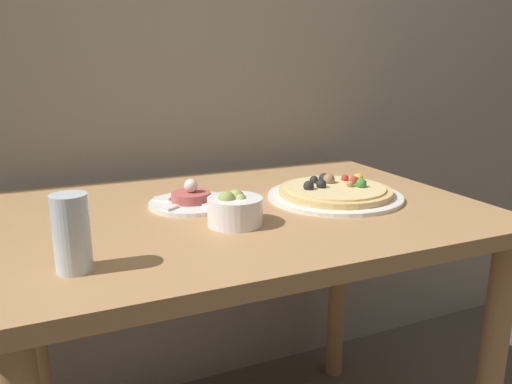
# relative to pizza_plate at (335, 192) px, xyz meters

# --- Properties ---
(back_wall) EXTENTS (8.00, 0.05, 2.60)m
(back_wall) POSITION_rel_pizza_plate_xyz_m (-0.24, 0.53, 0.49)
(back_wall) COLOR gray
(back_wall) RESTS_ON ground_plane
(dining_table) EXTENTS (1.11, 0.78, 0.79)m
(dining_table) POSITION_rel_pizza_plate_xyz_m (-0.24, 0.02, -0.14)
(dining_table) COLOR #AD7F51
(dining_table) RESTS_ON ground_plane
(pizza_plate) EXTENTS (0.34, 0.34, 0.05)m
(pizza_plate) POSITION_rel_pizza_plate_xyz_m (0.00, 0.00, 0.00)
(pizza_plate) COLOR white
(pizza_plate) RESTS_ON dining_table
(tartare_plate) EXTENTS (0.20, 0.20, 0.06)m
(tartare_plate) POSITION_rel_pizza_plate_xyz_m (-0.35, 0.08, -0.00)
(tartare_plate) COLOR white
(tartare_plate) RESTS_ON dining_table
(small_bowl) EXTENTS (0.12, 0.12, 0.08)m
(small_bowl) POSITION_rel_pizza_plate_xyz_m (-0.31, -0.10, 0.02)
(small_bowl) COLOR white
(small_bowl) RESTS_ON dining_table
(drinking_glass) EXTENTS (0.06, 0.06, 0.13)m
(drinking_glass) POSITION_rel_pizza_plate_xyz_m (-0.64, -0.21, 0.05)
(drinking_glass) COLOR silver
(drinking_glass) RESTS_ON dining_table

